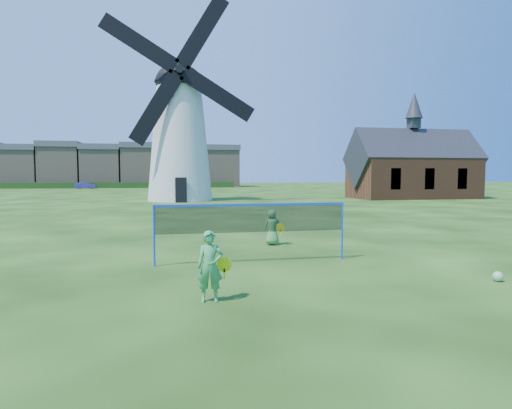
{
  "coord_description": "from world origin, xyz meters",
  "views": [
    {
      "loc": [
        -2.03,
        -10.79,
        2.3
      ],
      "look_at": [
        0.2,
        0.5,
        1.5
      ],
      "focal_mm": 30.08,
      "sensor_mm": 36.0,
      "label": 1
    }
  ],
  "objects_px": {
    "player_boy": "(272,227)",
    "play_ball": "(498,277)",
    "badminton_net": "(252,219)",
    "car_right": "(86,185)",
    "player_girl": "(210,266)",
    "windmill": "(180,133)",
    "chapel": "(413,169)"
  },
  "relations": [
    {
      "from": "player_boy",
      "to": "play_ball",
      "type": "xyz_separation_m",
      "value": [
        3.65,
        -5.65,
        -0.48
      ]
    },
    {
      "from": "badminton_net",
      "to": "car_right",
      "type": "height_order",
      "value": "badminton_net"
    },
    {
      "from": "player_girl",
      "to": "play_ball",
      "type": "distance_m",
      "value": 6.25
    },
    {
      "from": "player_girl",
      "to": "player_boy",
      "type": "height_order",
      "value": "player_girl"
    },
    {
      "from": "windmill",
      "to": "player_girl",
      "type": "xyz_separation_m",
      "value": [
        -0.11,
        -30.87,
        -5.3
      ]
    },
    {
      "from": "chapel",
      "to": "badminton_net",
      "type": "relative_size",
      "value": 2.4
    },
    {
      "from": "badminton_net",
      "to": "player_boy",
      "type": "distance_m",
      "value": 2.94
    },
    {
      "from": "chapel",
      "to": "play_ball",
      "type": "relative_size",
      "value": 55.1
    },
    {
      "from": "chapel",
      "to": "player_girl",
      "type": "height_order",
      "value": "chapel"
    },
    {
      "from": "play_ball",
      "to": "badminton_net",
      "type": "bearing_deg",
      "value": 148.03
    },
    {
      "from": "player_girl",
      "to": "play_ball",
      "type": "relative_size",
      "value": 5.9
    },
    {
      "from": "chapel",
      "to": "player_girl",
      "type": "bearing_deg",
      "value": -126.38
    },
    {
      "from": "badminton_net",
      "to": "play_ball",
      "type": "xyz_separation_m",
      "value": [
        4.83,
        -3.01,
        -1.03
      ]
    },
    {
      "from": "chapel",
      "to": "player_girl",
      "type": "relative_size",
      "value": 9.35
    },
    {
      "from": "badminton_net",
      "to": "car_right",
      "type": "distance_m",
      "value": 64.6
    },
    {
      "from": "car_right",
      "to": "badminton_net",
      "type": "bearing_deg",
      "value": -166.14
    },
    {
      "from": "car_right",
      "to": "player_boy",
      "type": "bearing_deg",
      "value": -164.5
    },
    {
      "from": "chapel",
      "to": "player_boy",
      "type": "height_order",
      "value": "chapel"
    },
    {
      "from": "player_boy",
      "to": "play_ball",
      "type": "height_order",
      "value": "player_boy"
    },
    {
      "from": "windmill",
      "to": "play_ball",
      "type": "relative_size",
      "value": 78.28
    },
    {
      "from": "windmill",
      "to": "badminton_net",
      "type": "relative_size",
      "value": 3.41
    },
    {
      "from": "windmill",
      "to": "chapel",
      "type": "xyz_separation_m",
      "value": [
        22.4,
        -0.32,
        -3.07
      ]
    },
    {
      "from": "windmill",
      "to": "play_ball",
      "type": "height_order",
      "value": "windmill"
    },
    {
      "from": "chapel",
      "to": "car_right",
      "type": "bearing_deg",
      "value": 136.15
    },
    {
      "from": "windmill",
      "to": "player_boy",
      "type": "height_order",
      "value": "windmill"
    },
    {
      "from": "play_ball",
      "to": "car_right",
      "type": "bearing_deg",
      "value": 107.37
    },
    {
      "from": "windmill",
      "to": "play_ball",
      "type": "xyz_separation_m",
      "value": [
        6.11,
        -30.61,
        -5.84
      ]
    },
    {
      "from": "chapel",
      "to": "play_ball",
      "type": "height_order",
      "value": "chapel"
    },
    {
      "from": "windmill",
      "to": "badminton_net",
      "type": "distance_m",
      "value": 28.05
    },
    {
      "from": "badminton_net",
      "to": "player_boy",
      "type": "bearing_deg",
      "value": 66.03
    },
    {
      "from": "player_boy",
      "to": "car_right",
      "type": "distance_m",
      "value": 62.35
    },
    {
      "from": "play_ball",
      "to": "player_girl",
      "type": "bearing_deg",
      "value": -177.62
    }
  ]
}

